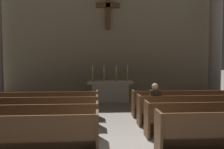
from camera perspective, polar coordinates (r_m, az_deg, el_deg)
pew_left_row_1 at (r=5.16m, az=-25.72°, el=-14.09°), size 3.80×0.50×0.95m
pew_left_row_2 at (r=6.14m, az=-21.88°, el=-11.14°), size 3.80×0.50×0.95m
pew_left_row_3 at (r=7.16m, az=-19.16°, el=-8.99°), size 3.80×0.50×0.95m
pew_left_row_4 at (r=8.20m, az=-17.14°, el=-7.36°), size 3.80×0.50×0.95m
pew_right_row_2 at (r=6.66m, az=25.07°, el=-10.08°), size 3.80×0.50×0.95m
pew_right_row_3 at (r=7.61m, az=21.04°, el=-8.29°), size 3.80×0.50×0.95m
pew_right_row_4 at (r=8.59m, az=17.95°, el=-6.88°), size 3.80×0.50×0.95m
column_right_third at (r=13.43m, az=24.89°, el=10.60°), size 0.97×0.97×7.63m
altar at (r=10.99m, az=-0.48°, el=-4.14°), size 2.20×0.90×1.01m
candlestick_outer_left at (r=10.90m, az=-4.95°, el=-0.37°), size 0.16×0.16×0.77m
candlestick_inner_left at (r=10.90m, az=-2.06°, el=-0.35°), size 0.16×0.16×0.77m
candlestick_inner_right at (r=10.94m, az=1.08°, el=-0.34°), size 0.16×0.16×0.77m
candlestick_outer_right at (r=11.00m, az=3.94°, el=-0.33°), size 0.16×0.16×0.77m
apse_with_cross at (r=13.34m, az=-1.09°, el=13.81°), size 12.48×0.50×8.75m
lone_worshipper at (r=7.14m, az=10.68°, el=-7.13°), size 0.32×0.43×1.32m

